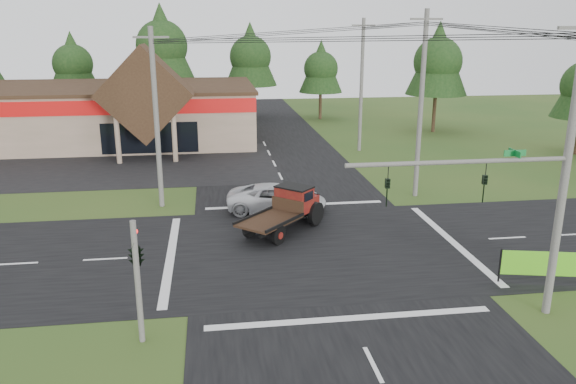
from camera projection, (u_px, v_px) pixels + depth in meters
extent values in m
plane|color=#2B4C1B|center=(316.00, 248.00, 27.51)|extent=(120.00, 120.00, 0.00)
cube|color=black|center=(316.00, 248.00, 27.51)|extent=(12.00, 120.00, 0.02)
cube|color=black|center=(316.00, 248.00, 27.50)|extent=(120.00, 12.00, 0.02)
cube|color=black|center=(95.00, 166.00, 43.72)|extent=(28.00, 14.00, 0.02)
cube|color=gray|center=(92.00, 114.00, 53.22)|extent=(30.00, 15.00, 5.00)
cube|color=#332015|center=(90.00, 87.00, 52.50)|extent=(30.40, 15.40, 0.30)
cube|color=#B30E0D|center=(72.00, 108.00, 45.59)|extent=(30.00, 0.12, 1.20)
cube|color=#332015|center=(145.00, 94.00, 45.14)|extent=(7.78, 4.00, 7.78)
cylinder|color=gray|center=(118.00, 139.00, 44.16)|extent=(0.40, 0.40, 4.00)
cylinder|color=gray|center=(174.00, 137.00, 44.74)|extent=(0.40, 0.40, 4.00)
cube|color=black|center=(150.00, 138.00, 47.14)|extent=(8.00, 0.08, 2.60)
cylinder|color=#595651|center=(558.00, 225.00, 20.38)|extent=(0.24, 0.24, 7.00)
cylinder|color=#595651|center=(459.00, 162.00, 19.15)|extent=(8.00, 0.16, 0.16)
imported|color=black|center=(484.00, 189.00, 19.56)|extent=(0.16, 0.20, 1.00)
imported|color=black|center=(387.00, 193.00, 19.10)|extent=(0.16, 0.20, 1.00)
cube|color=#0C6626|center=(515.00, 153.00, 19.34)|extent=(0.80, 0.04, 0.22)
cylinder|color=#595651|center=(138.00, 283.00, 18.77)|extent=(0.20, 0.20, 4.40)
imported|color=black|center=(135.00, 239.00, 18.54)|extent=(0.53, 2.48, 1.00)
sphere|color=#FF0C0C|center=(135.00, 231.00, 18.63)|extent=(0.18, 0.18, 0.18)
cylinder|color=#595651|center=(566.00, 172.00, 19.82)|extent=(0.30, 0.30, 11.00)
cylinder|color=#595651|center=(156.00, 120.00, 32.58)|extent=(0.30, 0.30, 10.50)
cube|color=#595651|center=(151.00, 37.00, 31.27)|extent=(2.00, 0.12, 0.12)
cylinder|color=#595651|center=(421.00, 106.00, 34.54)|extent=(0.30, 0.30, 11.50)
cube|color=#595651|center=(427.00, 19.00, 33.09)|extent=(2.00, 0.12, 0.12)
cylinder|color=#595651|center=(361.00, 86.00, 47.89)|extent=(0.30, 0.30, 11.20)
cube|color=#595651|center=(364.00, 25.00, 46.49)|extent=(2.00, 0.12, 0.12)
cylinder|color=#332316|center=(77.00, 106.00, 64.31)|extent=(0.36, 0.36, 3.50)
cone|color=black|center=(72.00, 61.00, 62.89)|extent=(5.60, 5.60, 6.60)
sphere|color=black|center=(73.00, 64.00, 62.97)|extent=(4.40, 4.40, 4.40)
cylinder|color=#332316|center=(165.00, 101.00, 64.52)|extent=(0.36, 0.36, 4.55)
cone|color=black|center=(162.00, 42.00, 62.67)|extent=(7.28, 7.28, 8.58)
sphere|color=black|center=(162.00, 46.00, 62.78)|extent=(5.72, 5.72, 5.72)
cylinder|color=#332316|center=(251.00, 102.00, 66.89)|extent=(0.36, 0.36, 3.85)
cone|color=black|center=(250.00, 54.00, 65.32)|extent=(6.16, 6.16, 7.26)
sphere|color=black|center=(250.00, 57.00, 65.42)|extent=(4.84, 4.84, 4.84)
cylinder|color=#332316|center=(320.00, 106.00, 66.14)|extent=(0.36, 0.36, 3.15)
cone|color=black|center=(321.00, 66.00, 64.86)|extent=(5.04, 5.04, 5.94)
sphere|color=black|center=(321.00, 69.00, 64.93)|extent=(3.96, 3.96, 3.96)
cylinder|color=#332316|center=(434.00, 113.00, 57.85)|extent=(0.36, 0.36, 3.85)
cone|color=black|center=(438.00, 58.00, 56.28)|extent=(6.16, 6.16, 7.26)
sphere|color=black|center=(438.00, 61.00, 56.38)|extent=(4.84, 4.84, 4.84)
imported|color=silver|center=(277.00, 198.00, 32.86)|extent=(6.14, 3.61, 1.60)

